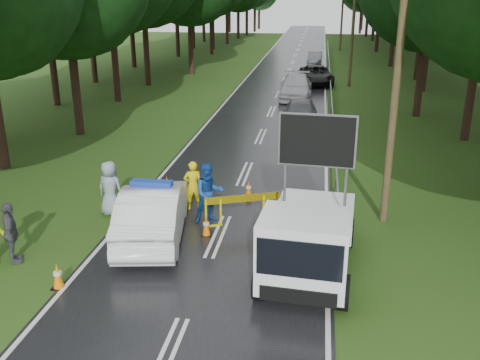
% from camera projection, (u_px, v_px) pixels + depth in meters
% --- Properties ---
extents(ground, '(160.00, 160.00, 0.00)m').
position_uv_depth(ground, '(218.00, 236.00, 16.64)').
color(ground, '#254614').
rests_on(ground, ground).
extents(road, '(7.00, 140.00, 0.02)m').
position_uv_depth(road, '(285.00, 81.00, 44.56)').
color(road, black).
rests_on(road, ground).
extents(guardrail, '(0.12, 60.06, 0.70)m').
position_uv_depth(guardrail, '(330.00, 76.00, 43.56)').
color(guardrail, gray).
rests_on(guardrail, ground).
extents(utility_pole_near, '(1.40, 0.24, 10.00)m').
position_uv_depth(utility_pole_near, '(398.00, 66.00, 16.07)').
color(utility_pole_near, '#42341E').
rests_on(utility_pole_near, ground).
extents(utility_pole_mid, '(1.40, 0.24, 10.00)m').
position_uv_depth(utility_pole_mid, '(354.00, 19.00, 40.27)').
color(utility_pole_mid, '#42341E').
rests_on(utility_pole_mid, ground).
extents(utility_pole_far, '(1.40, 0.24, 10.00)m').
position_uv_depth(utility_pole_far, '(343.00, 8.00, 64.47)').
color(utility_pole_far, '#42341E').
rests_on(utility_pole_far, ground).
extents(police_sedan, '(2.61, 5.32, 1.85)m').
position_uv_depth(police_sedan, '(153.00, 211.00, 16.34)').
color(police_sedan, white).
rests_on(police_sedan, ground).
extents(work_truck, '(2.64, 5.27, 4.08)m').
position_uv_depth(work_truck, '(308.00, 237.00, 14.05)').
color(work_truck, gray).
rests_on(work_truck, ground).
extents(barrier, '(2.33, 0.95, 1.03)m').
position_uv_depth(barrier, '(242.00, 202.00, 17.22)').
color(barrier, '#D6D70B').
rests_on(barrier, ground).
extents(officer, '(0.74, 0.59, 1.76)m').
position_uv_depth(officer, '(193.00, 186.00, 18.38)').
color(officer, yellow).
rests_on(officer, ground).
extents(civilian, '(1.21, 1.11, 2.01)m').
position_uv_depth(civilian, '(209.00, 193.00, 17.37)').
color(civilian, '#174497').
rests_on(civilian, ground).
extents(bystander_mid, '(0.90, 1.13, 1.79)m').
position_uv_depth(bystander_mid, '(11.00, 233.00, 14.77)').
color(bystander_mid, '#46494F').
rests_on(bystander_mid, ground).
extents(bystander_right, '(1.03, 0.79, 1.89)m').
position_uv_depth(bystander_right, '(110.00, 188.00, 17.94)').
color(bystander_right, '#8798A2').
rests_on(bystander_right, ground).
extents(queue_car_first, '(1.94, 4.60, 1.55)m').
position_uv_depth(queue_car_first, '(300.00, 113.00, 29.46)').
color(queue_car_first, '#3C3F43').
rests_on(queue_car_first, ground).
extents(queue_car_second, '(2.31, 5.49, 1.58)m').
position_uv_depth(queue_car_second, '(296.00, 87.00, 37.29)').
color(queue_car_second, '#96979D').
rests_on(queue_car_second, ground).
extents(queue_car_third, '(3.04, 5.51, 1.46)m').
position_uv_depth(queue_car_third, '(316.00, 75.00, 42.72)').
color(queue_car_third, black).
rests_on(queue_car_third, ground).
extents(queue_car_fourth, '(1.46, 3.92, 1.28)m').
position_uv_depth(queue_car_fourth, '(315.00, 58.00, 53.78)').
color(queue_car_fourth, '#44474C').
rests_on(queue_car_fourth, ground).
extents(cone_near_left, '(0.34, 0.34, 0.71)m').
position_uv_depth(cone_near_left, '(58.00, 276.00, 13.65)').
color(cone_near_left, black).
rests_on(cone_near_left, ground).
extents(cone_center, '(0.31, 0.31, 0.66)m').
position_uv_depth(cone_center, '(206.00, 226.00, 16.58)').
color(cone_center, black).
rests_on(cone_center, ground).
extents(cone_far, '(0.30, 0.30, 0.64)m').
position_uv_depth(cone_far, '(249.00, 189.00, 19.66)').
color(cone_far, black).
rests_on(cone_far, ground).
extents(cone_left_mid, '(0.38, 0.38, 0.81)m').
position_uv_depth(cone_left_mid, '(167.00, 187.00, 19.64)').
color(cone_left_mid, black).
rests_on(cone_left_mid, ground).
extents(cone_right, '(0.33, 0.33, 0.70)m').
position_uv_depth(cone_right, '(298.00, 212.00, 17.59)').
color(cone_right, black).
rests_on(cone_right, ground).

